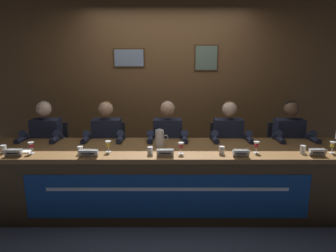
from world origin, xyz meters
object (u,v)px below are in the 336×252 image
Objects in this scene: water_cup_far_right at (303,150)px; water_cup_far_left at (4,149)px; juice_glass_far_left at (32,146)px; panelist_right at (230,141)px; nameplate_right at (242,153)px; chair_far_right at (284,157)px; chair_right at (226,157)px; panelist_far_right at (291,141)px; nameplate_far_left at (14,153)px; chair_center at (168,157)px; nameplate_left at (89,153)px; juice_glass_far_right at (333,145)px; panelist_center at (168,141)px; juice_glass_center at (182,146)px; chair_left at (110,157)px; water_cup_left at (81,151)px; nameplate_far_right at (318,152)px; nameplate_center at (166,153)px; water_cup_center at (151,151)px; panelist_left at (107,141)px; juice_glass_left at (109,144)px; document_stack_far_left at (22,151)px; water_pitcher_central at (160,138)px; panelist_far_left at (45,141)px; water_cup_right at (222,151)px; chair_far_left at (53,157)px; conference_table at (168,170)px; juice_glass_right at (257,145)px.

water_cup_far_left is at bearing 179.78° from water_cup_far_right.
panelist_right reaches higher than juice_glass_far_left.
chair_far_right is (0.82, 0.97, -0.36)m from nameplate_right.
chair_far_right reaches higher than water_cup_far_left.
chair_right is 0.86m from panelist_far_right.
water_cup_far_right is at bearing -44.46° from panelist_right.
nameplate_far_left is 0.20× the size of chair_center.
juice_glass_far_right is (2.58, 0.14, 0.05)m from nameplate_left.
panelist_center reaches higher than juice_glass_center.
chair_left is at bearing 172.83° from panelist_right.
water_cup_left is 2.67m from chair_far_right.
nameplate_left is 2.37m from nameplate_far_right.
nameplate_center is at bearing -179.41° from nameplate_far_right.
panelist_left is at bearing 131.19° from water_cup_center.
panelist_far_right is at bearing 10.70° from water_cup_far_left.
document_stack_far_left is at bearing 179.27° from juice_glass_left.
juice_glass_far_left is at bearing 177.85° from water_cup_center.
panelist_center reaches higher than water_pitcher_central.
panelist_left is 2.39m from chair_far_right.
chair_far_right is (1.58, 0.00, 0.00)m from chair_center.
nameplate_far_left is 3.26m from panelist_far_right.
juice_glass_far_left is at bearing -163.89° from panelist_right.
juice_glass_center is at bearing -20.98° from panelist_far_left.
panelist_left is 0.69m from water_cup_left.
chair_left is at bearing 147.31° from water_cup_right.
chair_center is at bearing 88.59° from nameplate_center.
water_pitcher_central is at bearing -20.55° from chair_far_left.
water_pitcher_central is at bearing -38.58° from chair_left.
nameplate_left is (-0.02, -0.97, 0.36)m from chair_left.
chair_right is (0.65, 0.86, -0.41)m from juice_glass_center.
water_cup_left is at bearing -53.06° from chair_far_left.
chair_left is 1.86m from nameplate_right.
document_stack_far_left is (-2.38, -0.59, 0.05)m from panelist_right.
conference_table is 49.99× the size of water_cup_center.
panelist_center is at bearing 90.00° from conference_table.
water_cup_far_right is at bearing -177.66° from juice_glass_far_right.
panelist_far_left is 14.33× the size of water_cup_far_left.
water_cup_center reaches higher than nameplate_center.
chair_center reaches higher than document_stack_far_left.
chair_right reaches higher than water_cup_center.
panelist_far_left reaches higher than nameplate_center.
chair_center is at bearing 149.78° from water_cup_far_right.
chair_left is at bearing 180.00° from chair_right.
panelist_far_right is at bearing 0.00° from panelist_right.
chair_center is at bearing 180.00° from chair_far_right.
juice_glass_far_left is at bearing 179.17° from water_cup_right.
panelist_far_left is 0.76m from nameplate_far_left.
water_cup_left is 0.52× the size of nameplate_far_right.
chair_far_left is at bearing 180.00° from chair_far_right.
juice_glass_right is 0.10× the size of panelist_far_right.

